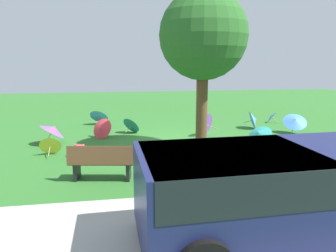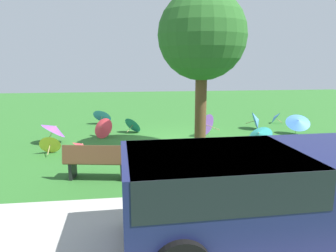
{
  "view_description": "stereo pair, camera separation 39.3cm",
  "coord_description": "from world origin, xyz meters",
  "px_view_note": "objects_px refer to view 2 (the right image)",
  "views": [
    {
      "loc": [
        2.24,
        10.87,
        2.85
      ],
      "look_at": [
        0.44,
        0.01,
        0.6
      ],
      "focal_mm": 33.42,
      "sensor_mm": 36.0,
      "label": 1
    },
    {
      "loc": [
        1.85,
        10.92,
        2.85
      ],
      "look_at": [
        0.44,
        0.01,
        0.6
      ],
      "focal_mm": 33.42,
      "sensor_mm": 36.0,
      "label": 2
    }
  ],
  "objects_px": {
    "parasol_purple_0": "(55,129)",
    "parasol_teal_2": "(134,124)",
    "parasol_red_1": "(102,128)",
    "parasol_blue_1": "(298,121)",
    "parasol_red_0": "(82,145)",
    "parasol_purple_2": "(205,124)",
    "parasol_yellow_0": "(50,143)",
    "park_bench": "(97,161)",
    "van_dark": "(260,189)",
    "parasol_blue_3": "(275,117)",
    "shade_tree": "(202,37)",
    "parasol_teal_0": "(260,135)",
    "parasol_blue_4": "(103,115)",
    "parasol_purple_3": "(317,147)",
    "parasol_blue_2": "(257,120)"
  },
  "relations": [
    {
      "from": "parasol_teal_0",
      "to": "parasol_purple_3",
      "type": "bearing_deg",
      "value": 123.17
    },
    {
      "from": "parasol_purple_0",
      "to": "van_dark",
      "type": "bearing_deg",
      "value": 123.67
    },
    {
      "from": "parasol_red_0",
      "to": "parasol_teal_0",
      "type": "xyz_separation_m",
      "value": [
        -5.89,
        -0.27,
        0.1
      ]
    },
    {
      "from": "parasol_teal_0",
      "to": "parasol_purple_3",
      "type": "relative_size",
      "value": 1.32
    },
    {
      "from": "parasol_purple_0",
      "to": "parasol_teal_2",
      "type": "distance_m",
      "value": 3.15
    },
    {
      "from": "van_dark",
      "to": "parasol_red_0",
      "type": "distance_m",
      "value": 6.35
    },
    {
      "from": "parasol_yellow_0",
      "to": "parasol_teal_0",
      "type": "bearing_deg",
      "value": 179.37
    },
    {
      "from": "parasol_red_1",
      "to": "parasol_teal_0",
      "type": "height_order",
      "value": "parasol_red_1"
    },
    {
      "from": "parasol_purple_2",
      "to": "parasol_purple_3",
      "type": "distance_m",
      "value": 4.33
    },
    {
      "from": "parasol_blue_1",
      "to": "parasol_blue_2",
      "type": "relative_size",
      "value": 1.36
    },
    {
      "from": "park_bench",
      "to": "parasol_blue_3",
      "type": "distance_m",
      "value": 9.98
    },
    {
      "from": "parasol_blue_3",
      "to": "parasol_purple_2",
      "type": "distance_m",
      "value": 4.41
    },
    {
      "from": "park_bench",
      "to": "parasol_blue_1",
      "type": "xyz_separation_m",
      "value": [
        -7.49,
        -3.93,
        0.08
      ]
    },
    {
      "from": "parasol_purple_0",
      "to": "park_bench",
      "type": "bearing_deg",
      "value": 115.58
    },
    {
      "from": "parasol_teal_0",
      "to": "parasol_teal_2",
      "type": "height_order",
      "value": "parasol_teal_0"
    },
    {
      "from": "parasol_blue_1",
      "to": "parasol_blue_3",
      "type": "distance_m",
      "value": 2.43
    },
    {
      "from": "parasol_red_1",
      "to": "parasol_purple_3",
      "type": "bearing_deg",
      "value": 150.73
    },
    {
      "from": "parasol_purple_2",
      "to": "parasol_purple_3",
      "type": "bearing_deg",
      "value": 125.36
    },
    {
      "from": "parasol_blue_1",
      "to": "parasol_blue_4",
      "type": "relative_size",
      "value": 1.09
    },
    {
      "from": "shade_tree",
      "to": "parasol_blue_1",
      "type": "height_order",
      "value": "shade_tree"
    },
    {
      "from": "parasol_yellow_0",
      "to": "parasol_blue_2",
      "type": "bearing_deg",
      "value": -161.41
    },
    {
      "from": "parasol_purple_0",
      "to": "parasol_blue_2",
      "type": "height_order",
      "value": "parasol_purple_0"
    },
    {
      "from": "parasol_purple_0",
      "to": "parasol_blue_4",
      "type": "height_order",
      "value": "parasol_purple_0"
    },
    {
      "from": "park_bench",
      "to": "parasol_blue_1",
      "type": "bearing_deg",
      "value": -152.33
    },
    {
      "from": "van_dark",
      "to": "parasol_blue_4",
      "type": "xyz_separation_m",
      "value": [
        3.21,
        -10.4,
        -0.49
      ]
    },
    {
      "from": "parasol_red_0",
      "to": "parasol_teal_2",
      "type": "distance_m",
      "value": 3.48
    },
    {
      "from": "parasol_red_1",
      "to": "parasol_blue_2",
      "type": "relative_size",
      "value": 1.12
    },
    {
      "from": "van_dark",
      "to": "parasol_blue_3",
      "type": "xyz_separation_m",
      "value": [
        -4.9,
        -9.48,
        -0.62
      ]
    },
    {
      "from": "parasol_purple_0",
      "to": "parasol_teal_2",
      "type": "bearing_deg",
      "value": -154.06
    },
    {
      "from": "van_dark",
      "to": "parasol_yellow_0",
      "type": "distance_m",
      "value": 7.23
    },
    {
      "from": "parasol_blue_4",
      "to": "parasol_blue_2",
      "type": "bearing_deg",
      "value": 162.73
    },
    {
      "from": "parasol_teal_2",
      "to": "parasol_blue_1",
      "type": "relative_size",
      "value": 0.79
    },
    {
      "from": "parasol_blue_1",
      "to": "parasol_blue_4",
      "type": "xyz_separation_m",
      "value": [
        7.88,
        -3.33,
        -0.12
      ]
    },
    {
      "from": "parasol_blue_2",
      "to": "parasol_blue_3",
      "type": "xyz_separation_m",
      "value": [
        -1.4,
        -1.16,
        -0.11
      ]
    },
    {
      "from": "shade_tree",
      "to": "parasol_purple_0",
      "type": "xyz_separation_m",
      "value": [
        4.93,
        -1.62,
        -3.08
      ]
    },
    {
      "from": "parasol_red_1",
      "to": "parasol_blue_4",
      "type": "xyz_separation_m",
      "value": [
        0.19,
        -2.83,
        0.03
      ]
    },
    {
      "from": "parasol_blue_1",
      "to": "shade_tree",
      "type": "bearing_deg",
      "value": 21.53
    },
    {
      "from": "parasol_teal_2",
      "to": "parasol_purple_2",
      "type": "xyz_separation_m",
      "value": [
        -2.8,
        0.89,
        0.1
      ]
    },
    {
      "from": "parasol_red_0",
      "to": "parasol_blue_1",
      "type": "xyz_separation_m",
      "value": [
        -8.15,
        -1.78,
        0.22
      ]
    },
    {
      "from": "van_dark",
      "to": "parasol_red_0",
      "type": "bearing_deg",
      "value": -56.7
    },
    {
      "from": "parasol_teal_2",
      "to": "parasol_purple_3",
      "type": "height_order",
      "value": "parasol_purple_3"
    },
    {
      "from": "parasol_red_1",
      "to": "parasol_blue_4",
      "type": "height_order",
      "value": "parasol_blue_4"
    },
    {
      "from": "van_dark",
      "to": "parasol_blue_2",
      "type": "xyz_separation_m",
      "value": [
        -3.5,
        -8.32,
        -0.52
      ]
    },
    {
      "from": "parasol_purple_2",
      "to": "parasol_blue_3",
      "type": "bearing_deg",
      "value": -152.61
    },
    {
      "from": "shade_tree",
      "to": "parasol_red_0",
      "type": "relative_size",
      "value": 6.89
    },
    {
      "from": "parasol_red_0",
      "to": "parasol_blue_2",
      "type": "xyz_separation_m",
      "value": [
        -6.97,
        -3.03,
        0.07
      ]
    },
    {
      "from": "parasol_red_0",
      "to": "parasol_purple_0",
      "type": "height_order",
      "value": "parasol_purple_0"
    },
    {
      "from": "van_dark",
      "to": "parasol_purple_3",
      "type": "distance_m",
      "value": 5.28
    },
    {
      "from": "parasol_red_1",
      "to": "parasol_blue_1",
      "type": "relative_size",
      "value": 0.82
    },
    {
      "from": "parasol_purple_2",
      "to": "parasol_yellow_0",
      "type": "distance_m",
      "value": 5.77
    }
  ]
}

